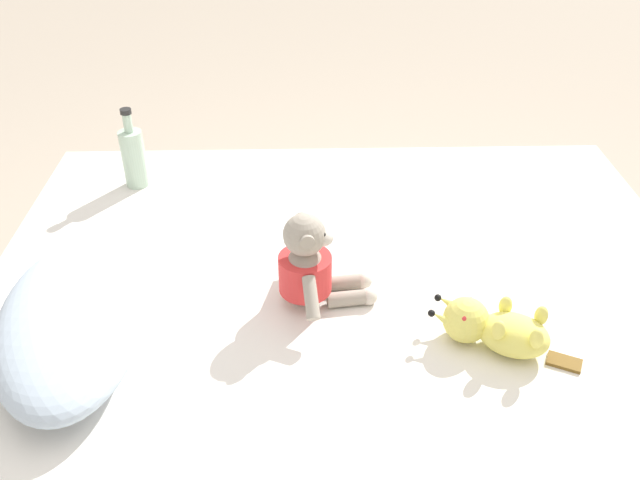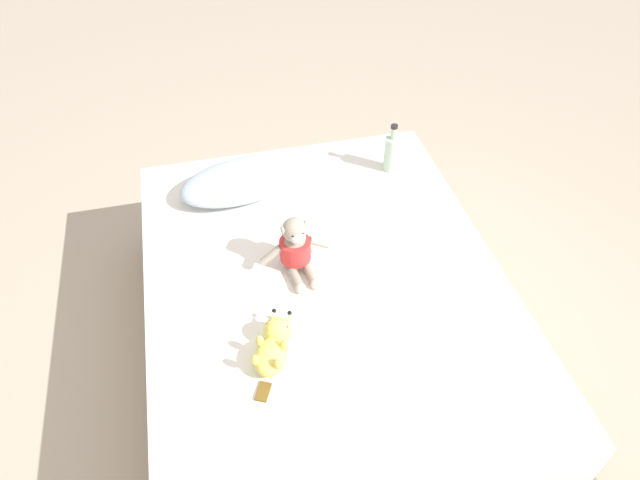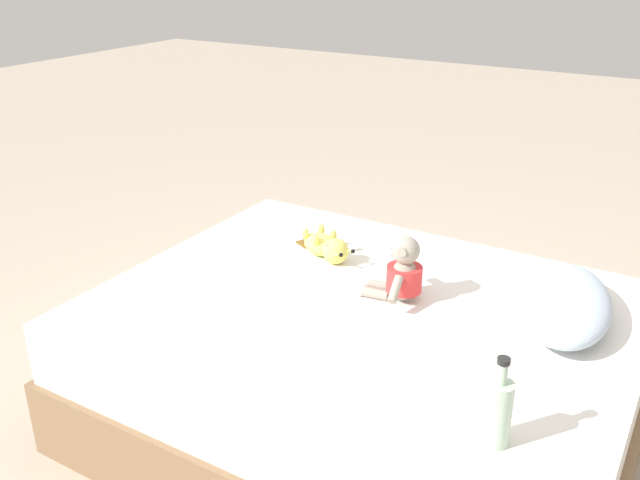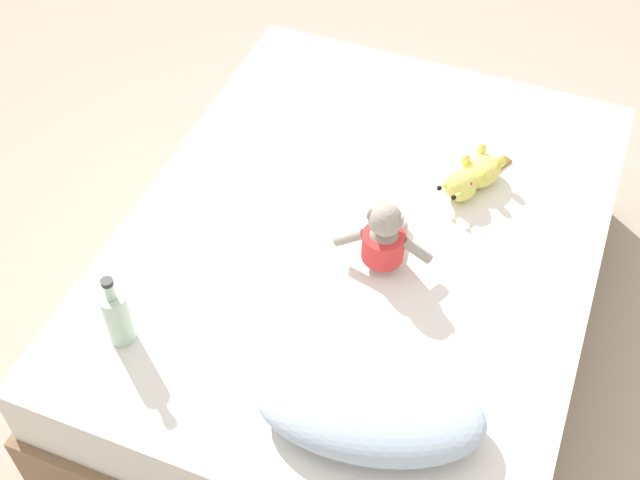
{
  "view_description": "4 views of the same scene",
  "coord_description": "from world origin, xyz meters",
  "px_view_note": "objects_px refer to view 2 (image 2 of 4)",
  "views": [
    {
      "loc": [
        -1.31,
        0.1,
        1.52
      ],
      "look_at": [
        0.03,
        0.06,
        0.6
      ],
      "focal_mm": 37.5,
      "sensor_mm": 36.0,
      "label": 1
    },
    {
      "loc": [
        -0.37,
        -1.44,
        2.16
      ],
      "look_at": [
        0.01,
        0.11,
        0.61
      ],
      "focal_mm": 32.09,
      "sensor_mm": 36.0,
      "label": 2
    },
    {
      "loc": [
        1.86,
        0.93,
        1.65
      ],
      "look_at": [
        -0.27,
        -0.34,
        0.57
      ],
      "focal_mm": 38.89,
      "sensor_mm": 36.0,
      "label": 3
    },
    {
      "loc": [
        -0.5,
        1.61,
        2.36
      ],
      "look_at": [
        0.07,
        0.16,
        0.6
      ],
      "focal_mm": 46.97,
      "sensor_mm": 36.0,
      "label": 4
    }
  ],
  "objects_px": {
    "bed": "(325,319)",
    "glass_bottle": "(392,153)",
    "plush_monkey": "(296,248)",
    "plush_yellow_creature": "(274,345)",
    "pillow": "(243,180)"
  },
  "relations": [
    {
      "from": "pillow",
      "to": "plush_monkey",
      "type": "distance_m",
      "value": 0.53
    },
    {
      "from": "pillow",
      "to": "plush_monkey",
      "type": "height_order",
      "value": "plush_monkey"
    },
    {
      "from": "plush_yellow_creature",
      "to": "glass_bottle",
      "type": "height_order",
      "value": "glass_bottle"
    },
    {
      "from": "pillow",
      "to": "plush_yellow_creature",
      "type": "relative_size",
      "value": 1.92
    },
    {
      "from": "bed",
      "to": "pillow",
      "type": "bearing_deg",
      "value": 111.2
    },
    {
      "from": "plush_monkey",
      "to": "plush_yellow_creature",
      "type": "distance_m",
      "value": 0.42
    },
    {
      "from": "glass_bottle",
      "to": "bed",
      "type": "bearing_deg",
      "value": -127.74
    },
    {
      "from": "pillow",
      "to": "plush_monkey",
      "type": "bearing_deg",
      "value": -74.95
    },
    {
      "from": "plush_yellow_creature",
      "to": "glass_bottle",
      "type": "relative_size",
      "value": 1.31
    },
    {
      "from": "pillow",
      "to": "plush_yellow_creature",
      "type": "distance_m",
      "value": 0.9
    },
    {
      "from": "bed",
      "to": "glass_bottle",
      "type": "height_order",
      "value": "glass_bottle"
    },
    {
      "from": "bed",
      "to": "glass_bottle",
      "type": "distance_m",
      "value": 0.84
    },
    {
      "from": "bed",
      "to": "pillow",
      "type": "distance_m",
      "value": 0.72
    },
    {
      "from": "plush_monkey",
      "to": "glass_bottle",
      "type": "xyz_separation_m",
      "value": [
        0.56,
        0.51,
        -0.0
      ]
    },
    {
      "from": "plush_monkey",
      "to": "glass_bottle",
      "type": "bearing_deg",
      "value": 42.4
    }
  ]
}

